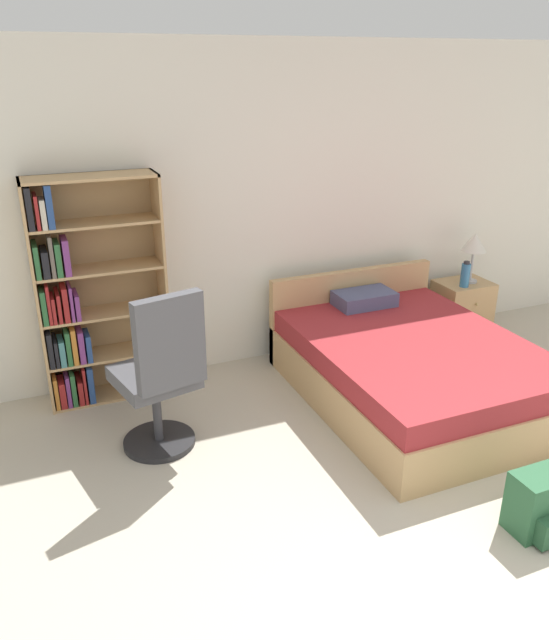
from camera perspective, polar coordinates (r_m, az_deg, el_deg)
name	(u,v)px	position (r m, az deg, el deg)	size (l,w,h in m)	color
ground_plane	(539,631)	(3.43, 23.06, -24.70)	(14.00, 14.00, 0.00)	#BCB29E
wall_back	(271,209)	(5.20, -0.35, 10.09)	(9.00, 0.06, 2.60)	silver
bookshelf	(85,300)	(4.78, -16.94, 1.78)	(0.93, 0.31, 1.70)	tan
bed	(409,366)	(4.91, 12.20, -4.09)	(1.54, 2.04, 0.76)	tan
office_chair	(161,377)	(4.06, -10.35, -5.19)	(0.57, 0.65, 1.16)	#232326
nightstand	(461,307)	(6.20, 16.72, 1.11)	(0.49, 0.40, 0.51)	tan
table_lamp	(474,244)	(6.04, 17.81, 6.61)	(0.23, 0.23, 0.47)	#B2B2B7
water_bottle	(465,275)	(5.96, 17.05, 3.98)	(0.08, 0.08, 0.24)	teal
backpack_green	(542,504)	(3.87, 23.30, -15.22)	(0.35, 0.28, 0.36)	#2D603D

